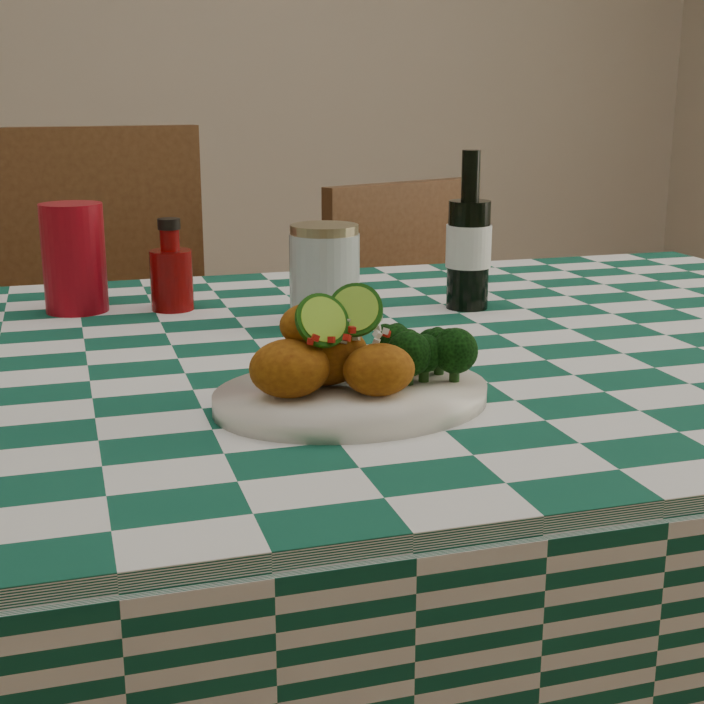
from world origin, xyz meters
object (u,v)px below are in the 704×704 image
object	(u,v)px
ketchup_bottle	(171,265)
mason_jar	(325,275)
wooden_chair_right	(455,398)
beer_bottle	(469,231)
dining_table	(346,631)
plate	(352,397)
wooden_chair_left	(117,397)
fried_chicken_pile	(341,343)
red_tumbler	(74,258)

from	to	relation	value
ketchup_bottle	mason_jar	size ratio (longest dim) A/B	0.97
wooden_chair_right	beer_bottle	bearing A→B (deg)	-132.36
dining_table	plate	distance (m)	0.47
wooden_chair_left	fried_chicken_pile	bearing A→B (deg)	-86.53
plate	ketchup_bottle	distance (m)	0.51
dining_table	beer_bottle	distance (m)	0.58
fried_chicken_pile	beer_bottle	bearing A→B (deg)	52.19
dining_table	wooden_chair_left	size ratio (longest dim) A/B	1.63
beer_bottle	red_tumbler	bearing A→B (deg)	165.52
mason_jar	ketchup_bottle	bearing A→B (deg)	140.55
plate	wooden_chair_right	bearing A→B (deg)	61.76
plate	wooden_chair_left	bearing A→B (deg)	100.48
red_tumbler	wooden_chair_left	distance (m)	0.59
red_tumbler	mason_jar	bearing A→B (deg)	-29.76
plate	mason_jar	world-z (taller)	mason_jar
beer_bottle	wooden_chair_left	distance (m)	0.86
wooden_chair_left	red_tumbler	bearing A→B (deg)	-104.57
plate	red_tumbler	world-z (taller)	red_tumbler
plate	fried_chicken_pile	bearing A→B (deg)	180.00
ketchup_bottle	beer_bottle	xyz separation A→B (m)	(0.41, -0.11, 0.05)
dining_table	beer_bottle	bearing A→B (deg)	34.87
beer_bottle	wooden_chair_right	world-z (taller)	beer_bottle
dining_table	fried_chicken_pile	size ratio (longest dim) A/B	11.26
red_tumbler	ketchup_bottle	bearing A→B (deg)	-12.30
plate	beer_bottle	bearing A→B (deg)	53.25
beer_bottle	wooden_chair_right	bearing A→B (deg)	68.20
plate	fried_chicken_pile	distance (m)	0.06
wooden_chair_left	wooden_chair_right	bearing A→B (deg)	-7.23
wooden_chair_left	beer_bottle	bearing A→B (deg)	-58.30
ketchup_bottle	fried_chicken_pile	bearing A→B (deg)	-77.81
plate	wooden_chair_right	xyz separation A→B (m)	(0.53, 0.98, -0.35)
wooden_chair_left	wooden_chair_right	world-z (taller)	wooden_chair_left
mason_jar	wooden_chair_left	bearing A→B (deg)	111.13
dining_table	wooden_chair_right	distance (m)	0.89
fried_chicken_pile	red_tumbler	distance (m)	0.58
dining_table	beer_bottle	world-z (taller)	beer_bottle
beer_bottle	wooden_chair_left	xyz separation A→B (m)	(-0.47, 0.60, -0.39)
dining_table	red_tumbler	size ratio (longest dim) A/B	10.88
plate	beer_bottle	size ratio (longest dim) A/B	1.25
red_tumbler	ketchup_bottle	size ratio (longest dim) A/B	1.17
dining_table	beer_bottle	size ratio (longest dim) A/B	7.41
dining_table	red_tumbler	bearing A→B (deg)	136.07
dining_table	ketchup_bottle	size ratio (longest dim) A/B	12.73
fried_chicken_pile	ketchup_bottle	xyz separation A→B (m)	(-0.11, 0.50, 0.00)
fried_chicken_pile	mason_jar	xyz separation A→B (m)	(0.08, 0.35, 0.00)
mason_jar	red_tumbler	bearing A→B (deg)	150.24
mason_jar	wooden_chair_right	world-z (taller)	mason_jar
red_tumbler	beer_bottle	world-z (taller)	beer_bottle
ketchup_bottle	beer_bottle	bearing A→B (deg)	-15.18
fried_chicken_pile	ketchup_bottle	world-z (taller)	ketchup_bottle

